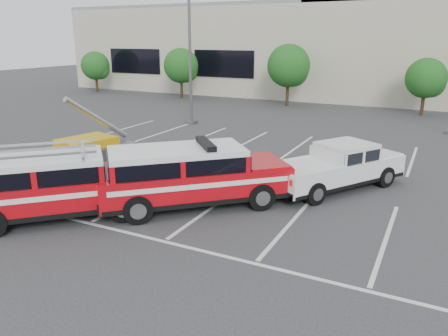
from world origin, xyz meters
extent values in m
plane|color=#2F2F31|center=(0.00, 0.00, 0.00)|extent=(120.00, 120.00, 0.00)
cube|color=silver|center=(0.00, 4.50, 0.01)|extent=(23.00, 15.00, 0.01)
cube|color=beige|center=(0.00, 32.00, 4.00)|extent=(60.00, 15.00, 8.00)
cube|color=gray|center=(0.00, 32.00, 8.15)|extent=(60.00, 15.00, 0.30)
cylinder|color=#3F2B19|center=(-25.00, 22.00, 0.76)|extent=(0.24, 0.24, 1.51)
sphere|color=#134716|center=(-25.00, 22.00, 2.60)|extent=(2.77, 2.77, 2.77)
sphere|color=#134716|center=(-24.60, 22.20, 2.18)|extent=(1.85, 1.85, 1.85)
cylinder|color=#3F2B19|center=(-15.00, 22.00, 0.84)|extent=(0.24, 0.24, 1.67)
sphere|color=#134716|center=(-15.00, 22.00, 2.88)|extent=(3.07, 3.07, 3.07)
sphere|color=#134716|center=(-14.60, 22.20, 2.42)|extent=(2.05, 2.05, 2.05)
cylinder|color=#3F2B19|center=(-5.00, 22.00, 0.92)|extent=(0.24, 0.24, 1.84)
sphere|color=#134716|center=(-5.00, 22.00, 3.16)|extent=(3.37, 3.37, 3.37)
sphere|color=#134716|center=(-4.60, 22.20, 2.65)|extent=(2.24, 2.24, 2.24)
cylinder|color=#3F2B19|center=(5.00, 22.00, 0.76)|extent=(0.24, 0.24, 1.51)
sphere|color=#134716|center=(5.00, 22.00, 2.60)|extent=(2.77, 2.77, 2.77)
sphere|color=#134716|center=(5.40, 22.20, 2.18)|extent=(1.85, 1.85, 1.85)
cube|color=#59595E|center=(-8.00, 12.00, 0.10)|extent=(0.60, 0.60, 0.20)
cylinder|color=#59595E|center=(-8.00, 12.00, 5.00)|extent=(0.18, 0.18, 10.00)
cube|color=#A80810|center=(-0.63, -0.09, 0.84)|extent=(5.99, 5.78, 0.93)
cube|color=black|center=(-1.04, -0.47, 1.55)|extent=(4.56, 4.44, 0.49)
cube|color=silver|center=(-1.04, -0.47, 1.89)|extent=(4.47, 4.35, 0.18)
cube|color=black|center=(-0.34, 0.18, 2.06)|extent=(1.34, 1.42, 0.17)
cube|color=silver|center=(3.11, 3.63, 0.71)|extent=(4.43, 5.56, 0.78)
cube|color=black|center=(3.37, 4.04, 1.30)|extent=(2.46, 2.52, 0.41)
cube|color=silver|center=(3.37, 4.04, 1.58)|extent=(2.41, 2.47, 0.15)
cube|color=#A80810|center=(-3.85, -2.79, 0.84)|extent=(5.54, 5.49, 0.92)
cube|color=black|center=(-4.24, -3.18, 1.54)|extent=(4.16, 4.14, 0.48)
cube|color=silver|center=(-4.24, -3.18, 1.87)|extent=(4.08, 4.05, 0.18)
cube|color=#A5A5A8|center=(-4.24, -3.18, 2.18)|extent=(3.94, 3.92, 0.07)
cube|color=#59595E|center=(-6.50, 1.20, 0.53)|extent=(2.87, 3.88, 1.06)
cube|color=#C6950B|center=(-6.50, 1.20, 1.21)|extent=(2.00, 2.43, 0.39)
cylinder|color=#A5A5A8|center=(-6.36, 1.77, 2.13)|extent=(0.88, 2.80, 2.07)
cube|color=#59595E|center=(-8.27, 0.43, 0.34)|extent=(1.21, 1.35, 0.68)
camera|label=1|loc=(6.34, -11.77, 5.37)|focal=35.00mm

